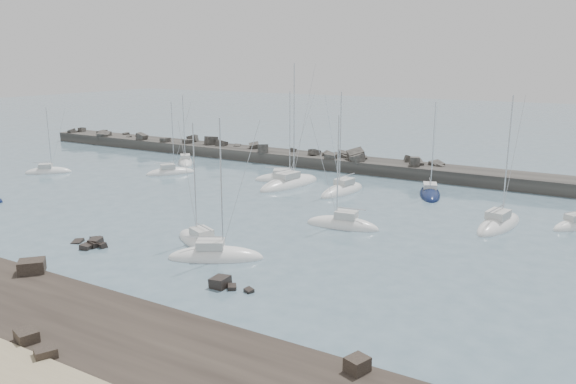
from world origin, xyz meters
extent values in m
plane|color=slate|center=(0.00, 0.00, 0.00)|extent=(400.00, 400.00, 0.00)
cube|color=black|center=(-1.63, -16.79, 0.88)|extent=(2.58, 2.60, 1.06)
cube|color=black|center=(27.33, -16.93, 0.77)|extent=(1.42, 1.53, 0.85)
cube|color=black|center=(11.01, -24.87, 0.65)|extent=(1.46, 1.55, 0.59)
cube|color=black|center=(8.28, -24.21, 0.71)|extent=(1.77, 1.58, 0.71)
cube|color=black|center=(-3.36, -8.80, 0.29)|extent=(1.30, 1.41, 0.91)
cube|color=black|center=(-4.27, -7.95, 0.23)|extent=(1.35, 1.42, 0.78)
cube|color=black|center=(-2.21, -8.92, 0.20)|extent=(0.74, 0.80, 0.70)
cube|color=black|center=(-3.34, -9.88, 0.07)|extent=(1.26, 1.30, 0.86)
cube|color=black|center=(-3.02, -9.20, 0.19)|extent=(0.92, 1.01, 0.85)
cube|color=black|center=(-5.65, -9.02, -0.09)|extent=(1.34, 1.47, 0.80)
cube|color=black|center=(15.44, -10.32, -0.05)|extent=(0.86, 0.84, 0.76)
cube|color=black|center=(13.98, -10.55, 0.08)|extent=(1.06, 1.05, 0.63)
cube|color=black|center=(12.95, -10.66, 0.21)|extent=(1.39, 1.48, 1.27)
cube|color=black|center=(12.94, -10.10, -0.03)|extent=(0.91, 0.99, 0.63)
cube|color=black|center=(12.61, -10.22, 0.18)|extent=(0.79, 0.82, 0.53)
cube|color=#2E2C29|center=(-7.50, 38.00, 0.20)|extent=(115.00, 6.00, 3.20)
cube|color=#2E2C29|center=(-0.60, 36.04, 1.95)|extent=(1.86, 1.89, 1.58)
cube|color=#2E2C29|center=(-23.89, 38.02, 1.97)|extent=(2.36, 2.25, 2.16)
cube|color=#2E2C29|center=(-41.90, 36.10, 2.12)|extent=(2.11, 1.90, 2.05)
cube|color=#2E2C29|center=(14.58, 39.44, 1.38)|extent=(1.43, 1.60, 1.12)
cube|color=#2E2C29|center=(3.73, 36.24, 1.76)|extent=(1.69, 1.72, 1.38)
cube|color=#2E2C29|center=(-1.83, 40.37, 1.47)|extent=(1.15, 1.43, 1.29)
cube|color=#2E2C29|center=(-21.11, 39.06, 1.59)|extent=(1.57, 1.57, 1.24)
cube|color=#2E2C29|center=(-54.80, 37.83, 1.46)|extent=(1.78, 1.64, 1.30)
cube|color=#2E2C29|center=(-2.16, 38.26, 1.88)|extent=(1.93, 1.50, 1.57)
cube|color=#2E2C29|center=(0.62, 38.05, 1.87)|extent=(1.64, 1.51, 1.21)
cube|color=#2E2C29|center=(-4.51, 37.71, 2.15)|extent=(1.93, 2.26, 1.64)
cube|color=#2E2C29|center=(-26.56, 38.36, 2.29)|extent=(2.85, 2.90, 2.23)
cube|color=#2E2C29|center=(-62.96, 36.91, 1.68)|extent=(1.78, 1.69, 1.26)
cube|color=#2E2C29|center=(16.12, 38.63, 1.53)|extent=(1.42, 1.28, 1.31)
cube|color=#2E2C29|center=(1.74, 39.64, 1.55)|extent=(1.35, 1.45, 1.26)
cube|color=#2E2C29|center=(-42.91, 36.92, 1.56)|extent=(1.73, 1.71, 1.33)
cube|color=#2E2C29|center=(-16.99, 38.54, 1.93)|extent=(2.26, 2.59, 2.15)
cube|color=#2E2C29|center=(-62.41, 36.11, 1.85)|extent=(1.66, 1.71, 1.86)
cube|color=#2E2C29|center=(-31.13, 37.12, 1.90)|extent=(1.95, 2.23, 1.35)
cube|color=#2E2C29|center=(-61.90, 38.33, 2.08)|extent=(1.41, 1.52, 1.56)
cube|color=#2E2C29|center=(-31.87, 39.44, 2.21)|extent=(2.58, 2.46, 2.09)
cube|color=#2E2C29|center=(3.97, 35.87, 2.21)|extent=(2.45, 2.39, 1.84)
cube|color=#2E2C29|center=(-35.91, 36.19, 1.86)|extent=(1.57, 1.63, 1.51)
cube|color=#2E2C29|center=(-47.01, 37.70, 1.66)|extent=(1.24, 1.44, 1.19)
cube|color=#2E2C29|center=(4.01, 38.51, 1.72)|extent=(1.34, 1.49, 1.24)
cube|color=#2E2C29|center=(-50.38, 40.07, 1.73)|extent=(1.29, 1.47, 1.00)
cube|color=#2E2C29|center=(12.68, 38.13, 1.80)|extent=(2.67, 2.69, 1.80)
cube|color=#2E2C29|center=(12.88, 36.67, 2.34)|extent=(1.86, 1.93, 1.64)
cube|color=#2E2C29|center=(-0.07, 39.00, 2.06)|extent=(2.05, 1.90, 1.66)
cube|color=#2E2C29|center=(-45.81, 39.52, 1.87)|extent=(1.54, 1.62, 1.44)
cube|color=#2E2C29|center=(-9.26, 38.90, 1.97)|extent=(1.46, 1.56, 1.15)
cube|color=#2E2C29|center=(-54.60, 37.48, 1.89)|extent=(1.85, 2.12, 1.73)
cube|color=#2E2C29|center=(15.36, 39.31, 1.69)|extent=(2.51, 2.61, 1.62)
cube|color=#2E2C29|center=(10.98, 40.18, 1.78)|extent=(2.67, 2.74, 2.27)
cube|color=#2E2C29|center=(-52.56, 36.15, 1.83)|extent=(3.18, 2.97, 2.01)
cube|color=#2E2C29|center=(-13.27, 35.68, 2.34)|extent=(2.50, 2.54, 1.91)
cube|color=#2E2C29|center=(3.10, 37.39, 2.31)|extent=(3.12, 3.55, 2.91)
ellipsoid|color=white|center=(-37.24, 11.30, 0.05)|extent=(6.50, 6.22, 1.85)
cube|color=silver|center=(-37.49, 11.07, 1.14)|extent=(2.35, 2.32, 0.62)
cylinder|color=silver|center=(-36.83, 11.67, 5.48)|extent=(0.11, 0.11, 9.28)
cylinder|color=silver|center=(-37.85, 10.74, 1.72)|extent=(2.08, 1.93, 0.09)
ellipsoid|color=white|center=(-24.33, 28.47, 0.05)|extent=(7.01, 7.35, 2.02)
cube|color=silver|center=(-24.07, 28.18, 1.24)|extent=(2.62, 2.66, 0.66)
cylinder|color=silver|center=(-24.75, 28.93, 6.15)|extent=(0.11, 0.11, 10.47)
cylinder|color=silver|center=(-23.70, 27.78, 1.85)|extent=(2.16, 2.35, 0.09)
ellipsoid|color=white|center=(-20.42, 20.45, 0.05)|extent=(6.41, 7.38, 1.99)
cube|color=silver|center=(-20.64, 20.15, 1.22)|extent=(2.48, 2.59, 0.66)
cylinder|color=silver|center=(-20.05, 20.93, 5.96)|extent=(0.11, 0.11, 10.14)
cylinder|color=silver|center=(-20.96, 19.73, 1.83)|extent=(1.90, 2.44, 0.09)
ellipsoid|color=white|center=(-2.68, 25.23, 0.05)|extent=(9.10, 6.39, 2.18)
cube|color=silver|center=(-3.07, 25.03, 1.32)|extent=(3.00, 2.69, 0.68)
cylinder|color=silver|center=(-2.05, 25.55, 6.92)|extent=(0.12, 0.12, 11.89)
cylinder|color=silver|center=(-3.62, 24.75, 1.95)|extent=(3.19, 1.67, 0.10)
ellipsoid|color=white|center=(4.89, -3.32, 0.05)|extent=(8.22, 5.47, 2.09)
cube|color=silver|center=(5.25, -3.48, 1.29)|extent=(2.67, 2.36, 0.69)
cylinder|color=silver|center=(4.31, -3.06, 6.28)|extent=(0.12, 0.12, 10.68)
cylinder|color=silver|center=(5.76, -3.70, 1.93)|extent=(2.93, 1.38, 0.10)
ellipsoid|color=white|center=(7.64, 22.82, 0.05)|extent=(4.10, 9.35, 2.37)
cube|color=silver|center=(7.71, 23.27, 1.44)|extent=(2.17, 2.77, 0.77)
cylinder|color=silver|center=(7.54, 22.11, 7.15)|extent=(0.13, 0.13, 12.19)
cylinder|color=silver|center=(7.80, 23.90, 2.16)|extent=(0.64, 3.59, 0.11)
ellipsoid|color=white|center=(8.72, -5.81, 0.05)|extent=(8.71, 6.64, 2.23)
cube|color=silver|center=(8.35, -6.03, 1.36)|extent=(2.94, 2.70, 0.73)
cylinder|color=silver|center=(9.31, -5.47, 6.77)|extent=(0.12, 0.12, 11.54)
cylinder|color=silver|center=(7.84, -6.34, 2.03)|extent=(3.00, 1.83, 0.10)
ellipsoid|color=#101C44|center=(18.10, 27.33, 0.05)|extent=(5.24, 8.69, 1.99)
cube|color=silver|center=(17.96, 27.72, 1.19)|extent=(2.36, 2.76, 0.60)
cylinder|color=silver|center=(18.33, 26.70, 6.50)|extent=(0.10, 0.10, 11.22)
cylinder|color=silver|center=(17.76, 28.27, 1.75)|extent=(1.20, 3.16, 0.09)
ellipsoid|color=white|center=(14.30, 8.74, 0.05)|extent=(8.22, 3.44, 2.22)
cube|color=silver|center=(14.70, 8.79, 1.38)|extent=(2.41, 1.87, 0.76)
cylinder|color=silver|center=(13.67, 8.66, 6.38)|extent=(0.13, 0.13, 10.77)
cylinder|color=silver|center=(15.25, 8.86, 2.08)|extent=(3.18, 0.50, 0.11)
ellipsoid|color=white|center=(28.57, 17.23, 0.05)|extent=(4.53, 9.77, 2.44)
cube|color=silver|center=(28.49, 16.77, 1.48)|extent=(2.33, 2.93, 0.79)
cylinder|color=silver|center=(28.71, 17.97, 7.43)|extent=(0.14, 0.14, 12.69)
cylinder|color=silver|center=(28.38, 16.12, 2.22)|extent=(0.78, 3.72, 0.11)
ellipsoid|color=white|center=(35.58, 21.11, 0.05)|extent=(5.16, 6.44, 1.86)
cube|color=silver|center=(35.41, 20.85, 1.17)|extent=(2.06, 2.20, 0.66)
cylinder|color=silver|center=(35.16, 20.47, 1.79)|extent=(1.48, 2.19, 0.09)
ellipsoid|color=white|center=(-0.53, 22.89, 0.05)|extent=(5.63, 11.99, 2.69)
cube|color=silver|center=(-0.64, 22.33, 1.59)|extent=(2.88, 3.60, 0.79)
cylinder|color=silver|center=(-0.36, 23.80, 8.98)|extent=(0.14, 0.14, 15.56)
cylinder|color=silver|center=(-0.78, 21.53, 2.32)|extent=(0.96, 4.55, 0.11)
camera|label=1|loc=(38.39, -43.20, 17.49)|focal=35.00mm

